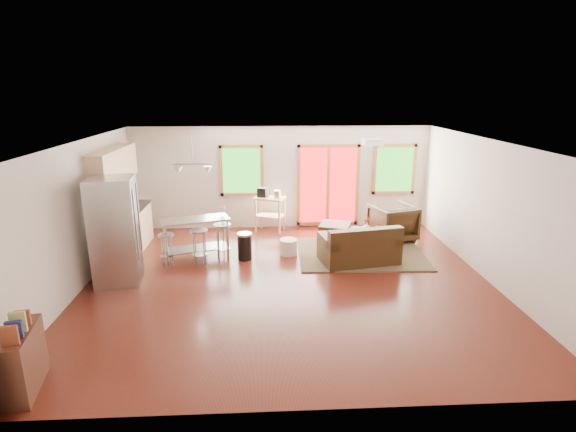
{
  "coord_description": "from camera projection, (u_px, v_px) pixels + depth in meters",
  "views": [
    {
      "loc": [
        -0.44,
        -7.75,
        3.5
      ],
      "look_at": [
        0.0,
        0.3,
        1.2
      ],
      "focal_mm": 28.0,
      "sensor_mm": 36.0,
      "label": 1
    }
  ],
  "objects": [
    {
      "name": "floor",
      "position": [
        289.0,
        282.0,
        8.43
      ],
      "size": [
        7.5,
        7.0,
        0.02
      ],
      "primitive_type": "cube",
      "color": "#3C120C",
      "rests_on": "ground"
    },
    {
      "name": "ceiling",
      "position": [
        289.0,
        142.0,
        7.71
      ],
      "size": [
        7.5,
        7.0,
        0.02
      ],
      "primitive_type": "cube",
      "color": "silver",
      "rests_on": "ground"
    },
    {
      "name": "back_wall",
      "position": [
        281.0,
        178.0,
        11.44
      ],
      "size": [
        7.5,
        0.02,
        2.6
      ],
      "primitive_type": "cube",
      "color": "beige",
      "rests_on": "ground"
    },
    {
      "name": "left_wall",
      "position": [
        75.0,
        218.0,
        7.87
      ],
      "size": [
        0.02,
        7.0,
        2.6
      ],
      "primitive_type": "cube",
      "color": "beige",
      "rests_on": "ground"
    },
    {
      "name": "right_wall",
      "position": [
        492.0,
        212.0,
        8.26
      ],
      "size": [
        0.02,
        7.0,
        2.6
      ],
      "primitive_type": "cube",
      "color": "beige",
      "rests_on": "ground"
    },
    {
      "name": "front_wall",
      "position": [
        308.0,
        306.0,
        4.7
      ],
      "size": [
        7.5,
        0.02,
        2.6
      ],
      "primitive_type": "cube",
      "color": "beige",
      "rests_on": "ground"
    },
    {
      "name": "window_left",
      "position": [
        242.0,
        171.0,
        11.28
      ],
      "size": [
        1.1,
        0.05,
        1.3
      ],
      "color": "#1F6316",
      "rests_on": "back_wall"
    },
    {
      "name": "french_doors",
      "position": [
        328.0,
        185.0,
        11.51
      ],
      "size": [
        1.6,
        0.05,
        2.1
      ],
      "color": "red",
      "rests_on": "back_wall"
    },
    {
      "name": "window_right",
      "position": [
        394.0,
        169.0,
        11.49
      ],
      "size": [
        1.1,
        0.05,
        1.3
      ],
      "color": "#1F6316",
      "rests_on": "back_wall"
    },
    {
      "name": "rug",
      "position": [
        360.0,
        253.0,
        9.83
      ],
      "size": [
        2.77,
        2.17,
        0.03
      ],
      "primitive_type": "cube",
      "rotation": [
        0.0,
        0.0,
        -0.03
      ],
      "color": "#3C5035",
      "rests_on": "floor"
    },
    {
      "name": "loveseat",
      "position": [
        359.0,
        248.0,
        9.26
      ],
      "size": [
        1.68,
        1.15,
        0.82
      ],
      "rotation": [
        0.0,
        0.0,
        0.19
      ],
      "color": "black",
      "rests_on": "floor"
    },
    {
      "name": "coffee_table",
      "position": [
        365.0,
        232.0,
        10.27
      ],
      "size": [
        1.04,
        0.77,
        0.37
      ],
      "rotation": [
        0.0,
        0.0,
        -0.25
      ],
      "color": "#3C1E13",
      "rests_on": "floor"
    },
    {
      "name": "armchair",
      "position": [
        392.0,
        221.0,
        10.61
      ],
      "size": [
        1.14,
        1.1,
        0.95
      ],
      "primitive_type": "imported",
      "rotation": [
        0.0,
        0.0,
        3.43
      ],
      "color": "black",
      "rests_on": "floor"
    },
    {
      "name": "ottoman",
      "position": [
        335.0,
        233.0,
        10.54
      ],
      "size": [
        0.85,
        0.85,
        0.45
      ],
      "primitive_type": "cube",
      "rotation": [
        0.0,
        0.0,
        -0.33
      ],
      "color": "black",
      "rests_on": "floor"
    },
    {
      "name": "pouf",
      "position": [
        288.0,
        247.0,
        9.77
      ],
      "size": [
        0.51,
        0.51,
        0.34
      ],
      "primitive_type": "cylinder",
      "rotation": [
        0.0,
        0.0,
        0.38
      ],
      "color": "silver",
      "rests_on": "floor"
    },
    {
      "name": "vase",
      "position": [
        367.0,
        226.0,
        10.06
      ],
      "size": [
        0.23,
        0.24,
        0.33
      ],
      "rotation": [
        0.0,
        0.0,
        -0.25
      ],
      "color": "silver",
      "rests_on": "coffee_table"
    },
    {
      "name": "book",
      "position": [
        376.0,
        222.0,
        10.28
      ],
      "size": [
        0.22,
        0.06,
        0.3
      ],
      "primitive_type": "imported",
      "rotation": [
        0.0,
        0.0,
        -0.16
      ],
      "color": "maroon",
      "rests_on": "coffee_table"
    },
    {
      "name": "cabinets",
      "position": [
        122.0,
        213.0,
        9.62
      ],
      "size": [
        0.64,
        2.24,
        2.3
      ],
      "color": "tan",
      "rests_on": "floor"
    },
    {
      "name": "refrigerator",
      "position": [
        115.0,
        231.0,
        8.17
      ],
      "size": [
        0.9,
        0.87,
        1.98
      ],
      "rotation": [
        0.0,
        0.0,
        0.14
      ],
      "color": "#B7BABC",
      "rests_on": "floor"
    },
    {
      "name": "island",
      "position": [
        196.0,
        231.0,
        9.41
      ],
      "size": [
        1.5,
        0.96,
        0.88
      ],
      "rotation": [
        0.0,
        0.0,
        0.32
      ],
      "color": "#B7BABC",
      "rests_on": "floor"
    },
    {
      "name": "cup",
      "position": [
        222.0,
        208.0,
        9.64
      ],
      "size": [
        0.14,
        0.11,
        0.13
      ],
      "primitive_type": "imported",
      "rotation": [
        0.0,
        0.0,
        -0.07
      ],
      "color": "silver",
      "rests_on": "island"
    },
    {
      "name": "bar_stool_a",
      "position": [
        166.0,
        242.0,
        9.08
      ],
      "size": [
        0.42,
        0.42,
        0.67
      ],
      "rotation": [
        0.0,
        0.0,
        0.41
      ],
      "color": "#B7BABC",
      "rests_on": "floor"
    },
    {
      "name": "bar_stool_b",
      "position": [
        199.0,
        239.0,
        9.09
      ],
      "size": [
        0.36,
        0.36,
        0.75
      ],
      "rotation": [
        0.0,
        0.0,
        -0.02
      ],
      "color": "#B7BABC",
      "rests_on": "floor"
    },
    {
      "name": "bar_stool_c",
      "position": [
        222.0,
        233.0,
        9.41
      ],
      "size": [
        0.44,
        0.44,
        0.77
      ],
      "rotation": [
        0.0,
        0.0,
        0.23
      ],
      "color": "#B7BABC",
      "rests_on": "floor"
    },
    {
      "name": "trash_can",
      "position": [
        245.0,
        246.0,
        9.48
      ],
      "size": [
        0.35,
        0.35,
        0.57
      ],
      "rotation": [
        0.0,
        0.0,
        0.14
      ],
      "color": "black",
      "rests_on": "floor"
    },
    {
      "name": "kitchen_cart",
      "position": [
        269.0,
        202.0,
        11.19
      ],
      "size": [
        0.85,
        0.71,
        1.12
      ],
      "rotation": [
        0.0,
        0.0,
        -0.38
      ],
      "color": "tan",
      "rests_on": "floor"
    },
    {
      "name": "bookshelf",
      "position": [
        21.0,
        360.0,
        5.31
      ],
      "size": [
        0.49,
        0.92,
        1.03
      ],
      "rotation": [
        0.0,
        0.0,
        0.18
      ],
      "color": "#3C1E13",
      "rests_on": "floor"
    },
    {
      "name": "ceiling_flush",
      "position": [
        372.0,
        142.0,
        8.39
      ],
      "size": [
        0.35,
        0.35,
        0.12
      ],
      "primitive_type": "cube",
      "color": "white",
      "rests_on": "ceiling"
    },
    {
      "name": "pendant_light",
      "position": [
        193.0,
        169.0,
        9.25
      ],
      "size": [
        0.8,
        0.18,
        0.79
      ],
      "color": "gray",
      "rests_on": "ceiling"
    }
  ]
}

